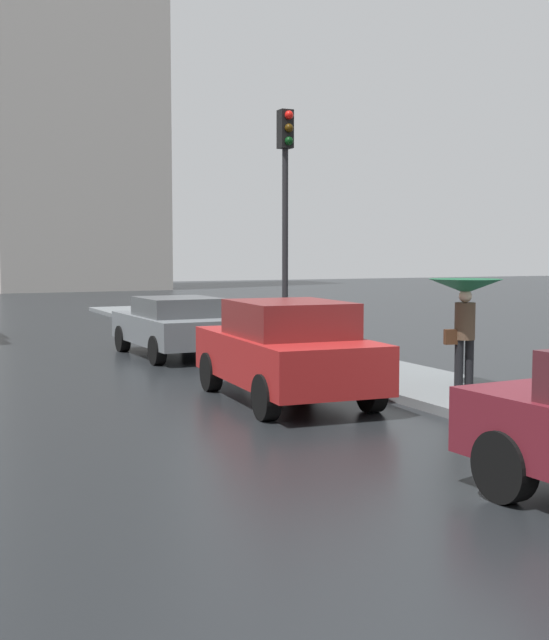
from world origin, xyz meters
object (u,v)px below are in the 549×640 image
Objects in this scene: car_grey_far_lane at (175,325)px; traffic_light at (286,190)px; car_red_mid_road at (286,350)px; pedestrian_with_umbrella_far at (465,298)px.

traffic_light is at bearing -60.06° from car_grey_far_lane.
car_red_mid_road reaches higher than car_grey_far_lane.
pedestrian_with_umbrella_far is (2.61, -6.80, 0.88)m from car_grey_far_lane.
car_red_mid_road is at bearing -92.96° from car_grey_far_lane.
car_red_mid_road is 1.03× the size of car_grey_far_lane.
pedestrian_with_umbrella_far is 0.35× the size of traffic_light.
car_red_mid_road is 6.02m from car_grey_far_lane.
car_red_mid_road is 2.32× the size of pedestrian_with_umbrella_far.
car_grey_far_lane is 4.06m from traffic_light.
pedestrian_with_umbrella_far is at bearing -12.40° from car_red_mid_road.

